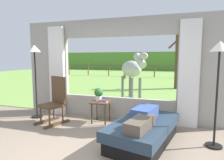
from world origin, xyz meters
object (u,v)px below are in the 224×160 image
(floor_lamp_left, at_px, (35,59))
(floor_lamp_right, at_px, (219,62))
(recliner_sofa, at_px, (144,132))
(horse, at_px, (132,69))
(pasture_tree, at_px, (178,56))
(rocking_chair, at_px, (55,100))
(book_stack, at_px, (104,101))
(potted_plant, at_px, (99,93))
(side_table, at_px, (101,105))
(reclining_person, at_px, (143,116))

(floor_lamp_left, relative_size, floor_lamp_right, 1.03)
(recliner_sofa, bearing_deg, floor_lamp_right, 24.31)
(horse, bearing_deg, pasture_tree, -153.84)
(rocking_chair, distance_m, book_stack, 1.18)
(rocking_chair, bearing_deg, floor_lamp_right, 16.75)
(potted_plant, relative_size, floor_lamp_left, 0.17)
(rocking_chair, xyz_separation_m, horse, (1.28, 2.99, 0.61))
(side_table, xyz_separation_m, pasture_tree, (1.92, 5.92, 1.27))
(floor_lamp_right, bearing_deg, book_stack, 166.78)
(rocking_chair, height_order, floor_lamp_right, floor_lamp_right)
(book_stack, xyz_separation_m, floor_lamp_left, (-1.86, -0.05, 0.98))
(floor_lamp_left, bearing_deg, floor_lamp_right, -6.67)
(recliner_sofa, distance_m, floor_lamp_right, 1.77)
(book_stack, height_order, pasture_tree, pasture_tree)
(rocking_chair, relative_size, floor_lamp_right, 0.61)
(rocking_chair, bearing_deg, reclining_person, 7.37)
(recliner_sofa, distance_m, reclining_person, 0.31)
(horse, distance_m, pasture_tree, 3.73)
(side_table, relative_size, floor_lamp_left, 0.27)
(reclining_person, bearing_deg, floor_lamp_left, 178.90)
(recliner_sofa, height_order, floor_lamp_left, floor_lamp_left)
(recliner_sofa, bearing_deg, potted_plant, 157.66)
(recliner_sofa, distance_m, potted_plant, 1.59)
(recliner_sofa, bearing_deg, floor_lamp_left, 179.80)
(floor_lamp_right, relative_size, horse, 1.06)
(recliner_sofa, height_order, potted_plant, potted_plant)
(recliner_sofa, relative_size, book_stack, 9.93)
(recliner_sofa, bearing_deg, rocking_chair, -178.97)
(floor_lamp_left, height_order, horse, floor_lamp_left)
(potted_plant, bearing_deg, rocking_chair, -157.61)
(recliner_sofa, relative_size, potted_plant, 5.82)
(reclining_person, relative_size, floor_lamp_right, 0.77)
(floor_lamp_left, bearing_deg, potted_plant, 5.93)
(floor_lamp_left, distance_m, horse, 3.43)
(floor_lamp_right, bearing_deg, pasture_tree, 93.84)
(recliner_sofa, bearing_deg, side_table, 157.73)
(side_table, bearing_deg, recliner_sofa, -35.80)
(reclining_person, bearing_deg, floor_lamp_right, 26.53)
(potted_plant, bearing_deg, horse, 83.27)
(side_table, relative_size, pasture_tree, 0.15)
(book_stack, bearing_deg, floor_lamp_left, -178.49)
(reclining_person, bearing_deg, rocking_chair, 179.82)
(recliner_sofa, xyz_separation_m, horse, (-0.92, 3.47, 0.94))
(recliner_sofa, distance_m, pasture_tree, 6.96)
(reclining_person, height_order, book_stack, reclining_person)
(rocking_chair, relative_size, pasture_tree, 0.32)
(potted_plant, height_order, book_stack, potted_plant)
(rocking_chair, xyz_separation_m, pasture_tree, (2.97, 6.27, 1.15))
(rocking_chair, bearing_deg, pasture_tree, 85.72)
(rocking_chair, bearing_deg, horse, 87.92)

